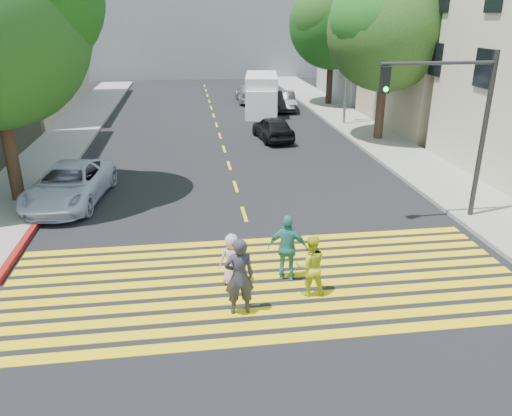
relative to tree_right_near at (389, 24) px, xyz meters
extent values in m
plane|color=black|center=(-8.59, -15.78, -6.03)|extent=(120.00, 120.00, 0.00)
cube|color=gray|center=(-17.09, 6.22, -5.96)|extent=(3.00, 40.00, 0.15)
cube|color=gray|center=(-0.09, -0.78, -5.96)|extent=(3.00, 60.00, 0.15)
cube|color=maroon|center=(-15.49, -9.78, -5.95)|extent=(0.20, 8.00, 0.16)
cube|color=yellow|center=(-8.59, -16.98, -6.03)|extent=(13.40, 0.35, 0.01)
cube|color=yellow|center=(-8.59, -16.43, -6.03)|extent=(13.40, 0.35, 0.01)
cube|color=yellow|center=(-8.59, -15.88, -6.03)|extent=(13.40, 0.35, 0.01)
cube|color=yellow|center=(-8.59, -15.33, -6.03)|extent=(13.40, 0.35, 0.01)
cube|color=yellow|center=(-8.59, -14.78, -6.03)|extent=(13.40, 0.35, 0.01)
cube|color=yellow|center=(-8.59, -14.23, -6.03)|extent=(13.40, 0.35, 0.01)
cube|color=yellow|center=(-8.59, -13.68, -6.03)|extent=(13.40, 0.35, 0.01)
cube|color=yellow|center=(-8.59, -13.13, -6.03)|extent=(13.40, 0.35, 0.01)
cube|color=yellow|center=(-8.59, -12.58, -6.03)|extent=(13.40, 0.35, 0.01)
cube|color=yellow|center=(-8.59, -12.03, -6.03)|extent=(13.40, 0.35, 0.01)
cube|color=yellow|center=(-8.59, -9.78, -6.03)|extent=(0.12, 1.40, 0.01)
cube|color=yellow|center=(-8.59, -6.78, -6.03)|extent=(0.12, 1.40, 0.01)
cube|color=yellow|center=(-8.59, -3.78, -6.03)|extent=(0.12, 1.40, 0.01)
cube|color=yellow|center=(-8.59, -0.78, -6.03)|extent=(0.12, 1.40, 0.01)
cube|color=yellow|center=(-8.59, 2.22, -6.03)|extent=(0.12, 1.40, 0.01)
cube|color=yellow|center=(-8.59, 5.22, -6.03)|extent=(0.12, 1.40, 0.01)
cube|color=yellow|center=(-8.59, 8.22, -6.03)|extent=(0.12, 1.40, 0.01)
cube|color=yellow|center=(-8.59, 11.22, -6.03)|extent=(0.12, 1.40, 0.01)
cube|color=yellow|center=(-8.59, 14.22, -6.03)|extent=(0.12, 1.40, 0.01)
cube|color=yellow|center=(-8.59, 17.22, -6.03)|extent=(0.12, 1.40, 0.01)
cube|color=yellow|center=(-8.59, 20.22, -6.03)|extent=(0.12, 1.40, 0.01)
cube|color=yellow|center=(-8.59, 23.22, -6.03)|extent=(0.12, 1.40, 0.01)
cube|color=tan|center=(6.41, 3.22, -1.03)|extent=(10.00, 10.00, 10.00)
cube|color=gray|center=(6.41, 14.22, -1.03)|extent=(10.00, 10.00, 10.00)
cube|color=gray|center=(-8.59, 32.22, -0.03)|extent=(30.00, 8.00, 12.00)
cylinder|color=#371B15|center=(-16.70, -7.47, -4.32)|extent=(0.48, 0.48, 3.43)
cylinder|color=#4B2E27|center=(-0.07, -0.06, -4.41)|extent=(0.59, 0.59, 3.25)
sphere|color=black|center=(-0.07, -0.06, -0.33)|extent=(7.46, 7.46, 6.12)
sphere|color=#0F4010|center=(1.03, 0.57, 0.59)|extent=(5.59, 5.59, 4.59)
sphere|color=#0C5C0B|center=(-1.06, -0.54, 0.28)|extent=(5.22, 5.22, 4.29)
cylinder|color=black|center=(0.25, 11.09, -4.40)|extent=(0.59, 0.59, 3.25)
sphere|color=#163810|center=(0.25, 11.09, -0.30)|extent=(8.08, 8.08, 6.20)
sphere|color=#15350E|center=(1.28, 11.85, 0.63)|extent=(6.06, 6.06, 4.65)
sphere|color=#1E4510|center=(-0.67, 10.49, 0.32)|extent=(5.66, 5.66, 4.34)
imported|color=#312E3A|center=(-9.40, -15.83, -5.08)|extent=(0.72, 0.50, 1.90)
imported|color=#BBCE24|center=(-7.58, -15.24, -5.24)|extent=(0.78, 0.61, 1.57)
imported|color=#D09CB7|center=(-9.44, -14.43, -5.35)|extent=(0.75, 0.57, 1.37)
imported|color=teal|center=(-7.99, -14.42, -5.14)|extent=(1.13, 0.75, 1.79)
imported|color=silver|center=(-14.79, -7.73, -5.33)|extent=(2.96, 5.33, 1.41)
imported|color=black|center=(-5.77, 0.83, -5.37)|extent=(2.04, 4.05, 1.32)
imported|color=#9199A6|center=(-5.50, 13.38, -5.34)|extent=(2.00, 4.78, 1.38)
imported|color=black|center=(-3.43, 9.54, -5.38)|extent=(1.72, 4.08, 1.31)
cube|color=silver|center=(-5.22, 8.78, -4.72)|extent=(2.85, 5.49, 2.62)
cube|color=white|center=(-5.56, 6.50, -5.09)|extent=(2.16, 1.54, 1.89)
cylinder|color=black|center=(-6.33, 7.04, -5.66)|extent=(0.37, 0.76, 0.73)
cylinder|color=black|center=(-4.67, 6.79, -5.66)|extent=(0.37, 0.76, 0.73)
cylinder|color=black|center=(-5.77, 10.77, -5.66)|extent=(0.37, 0.76, 0.73)
cylinder|color=black|center=(-4.11, 10.52, -5.66)|extent=(0.37, 0.76, 0.73)
cylinder|color=#2A2A2C|center=(-1.01, -11.22, -3.27)|extent=(0.17, 0.17, 5.52)
cylinder|color=#333333|center=(-2.85, -11.25, -0.88)|extent=(3.68, 0.17, 0.11)
cube|color=black|center=(-4.50, -11.27, -1.34)|extent=(0.24, 0.24, 0.77)
sphere|color=#0CE53A|center=(-4.50, -11.40, -1.60)|extent=(0.15, 0.15, 0.15)
cylinder|color=gray|center=(-0.78, 3.89, -1.66)|extent=(0.16, 0.16, 8.75)
camera|label=1|loc=(-10.40, -25.79, 0.53)|focal=35.00mm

